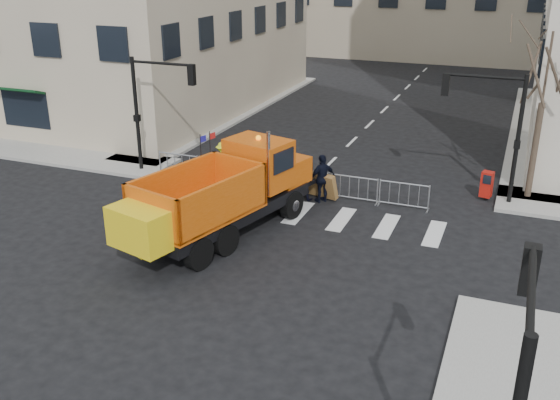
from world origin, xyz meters
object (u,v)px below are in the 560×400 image
at_px(worker, 223,161).
at_px(cop_a, 283,180).
at_px(cop_b, 304,179).
at_px(plow_truck, 222,193).
at_px(newspaper_box, 487,184).
at_px(cop_c, 322,178).

bearing_deg(worker, cop_a, -59.14).
bearing_deg(cop_b, plow_truck, 74.22).
xyz_separation_m(cop_a, cop_b, (0.72, 0.55, -0.06)).
bearing_deg(newspaper_box, plow_truck, -127.91).
bearing_deg(cop_a, plow_truck, 64.77).
relative_size(cop_a, newspaper_box, 1.70).
bearing_deg(cop_b, cop_a, 40.07).
bearing_deg(cop_c, plow_truck, 12.89).
distance_m(plow_truck, newspaper_box, 11.38).
relative_size(cop_a, cop_c, 0.91).
height_order(worker, newspaper_box, worker).
bearing_deg(plow_truck, cop_b, -3.31).
xyz_separation_m(cop_a, cop_c, (1.55, 0.55, 0.09)).
height_order(cop_c, worker, cop_c).
xyz_separation_m(plow_truck, newspaper_box, (8.68, 7.30, -1.00)).
relative_size(cop_a, cop_b, 1.07).
bearing_deg(newspaper_box, worker, -157.30).
xyz_separation_m(cop_c, newspaper_box, (6.34, 2.73, -0.33)).
height_order(cop_a, worker, worker).
distance_m(plow_truck, cop_c, 5.17).
height_order(cop_a, cop_c, cop_c).
height_order(cop_b, cop_c, cop_c).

